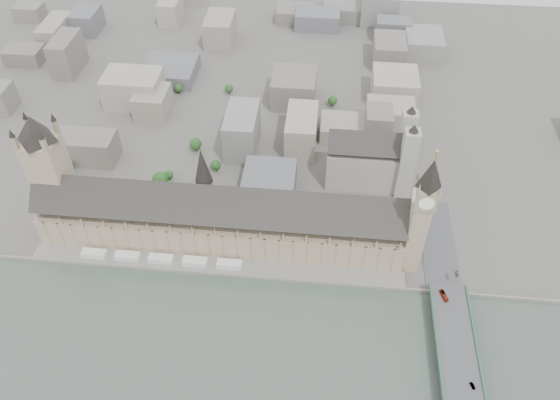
# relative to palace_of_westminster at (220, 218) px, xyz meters

# --- Properties ---
(ground) EXTENTS (900.00, 900.00, 0.00)m
(ground) POSITION_rel_palace_of_westminster_xyz_m (0.00, -19.70, -22.71)
(ground) COLOR #595651
(ground) RESTS_ON ground
(embankment_wall) EXTENTS (600.00, 1.50, 3.00)m
(embankment_wall) POSITION_rel_palace_of_westminster_xyz_m (0.00, -34.70, -21.21)
(embankment_wall) COLOR slate
(embankment_wall) RESTS_ON ground
(river_terrace) EXTENTS (270.00, 15.00, 2.00)m
(river_terrace) POSITION_rel_palace_of_westminster_xyz_m (0.00, -27.20, -21.71)
(river_terrace) COLOR slate
(river_terrace) RESTS_ON ground
(terrace_tents) EXTENTS (118.00, 7.00, 4.00)m
(terrace_tents) POSITION_rel_palace_of_westminster_xyz_m (-40.00, -26.70, -18.71)
(terrace_tents) COLOR silver
(terrace_tents) RESTS_ON river_terrace
(palace_of_westminster) EXTENTS (265.00, 40.73, 55.44)m
(palace_of_westminster) POSITION_rel_palace_of_westminster_xyz_m (0.00, 0.00, 0.00)
(palace_of_westminster) COLOR gray
(palace_of_westminster) RESTS_ON ground
(elizabeth_tower) EXTENTS (17.00, 17.00, 107.50)m
(elizabeth_tower) POSITION_rel_palace_of_westminster_xyz_m (138.00, -11.70, 35.38)
(elizabeth_tower) COLOR gray
(elizabeth_tower) RESTS_ON ground
(victoria_tower) EXTENTS (30.00, 30.00, 100.00)m
(victoria_tower) POSITION_rel_palace_of_westminster_xyz_m (-122.00, 6.30, 32.50)
(victoria_tower) COLOR gray
(victoria_tower) RESTS_ON ground
(central_tower) EXTENTS (13.00, 13.00, 48.00)m
(central_tower) POSITION_rel_palace_of_westminster_xyz_m (-10.00, 6.30, 35.21)
(central_tower) COLOR tan
(central_tower) RESTS_ON ground
(westminster_bridge) EXTENTS (25.00, 325.00, 10.25)m
(westminster_bridge) POSITION_rel_palace_of_westminster_xyz_m (162.00, -107.20, -17.58)
(westminster_bridge) COLOR #474749
(westminster_bridge) RESTS_ON ground
(westminster_abbey) EXTENTS (68.00, 36.00, 64.00)m
(westminster_abbey) POSITION_rel_palace_of_westminster_xyz_m (110.92, 75.30, 2.38)
(westminster_abbey) COLOR gray
(westminster_abbey) RESTS_ON ground
(city_skyline_inland) EXTENTS (720.00, 360.00, 38.00)m
(city_skyline_inland) POSITION_rel_palace_of_westminster_xyz_m (0.00, 225.30, -3.71)
(city_skyline_inland) COLOR gray
(city_skyline_inland) RESTS_ON ground
(park_trees) EXTENTS (110.00, 30.00, 15.00)m
(park_trees) POSITION_rel_palace_of_westminster_xyz_m (-10.00, 40.30, -15.21)
(park_trees) COLOR #1D4619
(park_trees) RESTS_ON ground
(red_bus_north) EXTENTS (5.07, 9.78, 2.66)m
(red_bus_north) POSITION_rel_palace_of_westminster_xyz_m (157.87, -44.78, -11.12)
(red_bus_north) COLOR #9E2B12
(red_bus_north) RESTS_ON westminster_bridge
(car_silver) EXTENTS (3.09, 4.63, 1.44)m
(car_silver) POSITION_rel_palace_of_westminster_xyz_m (167.43, -107.30, -11.73)
(car_silver) COLOR gray
(car_silver) RESTS_ON westminster_bridge
(car_approach) EXTENTS (2.18, 5.18, 1.49)m
(car_approach) POSITION_rel_palace_of_westminster_xyz_m (168.93, -25.31, -11.71)
(car_approach) COLOR gray
(car_approach) RESTS_ON westminster_bridge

